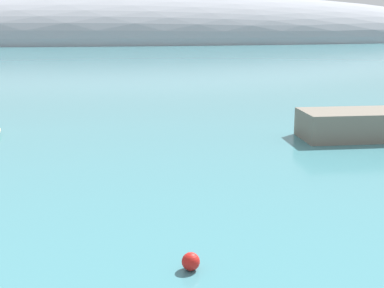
# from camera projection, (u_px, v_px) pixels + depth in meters

# --- Properties ---
(distant_ridge) EXTENTS (292.20, 64.39, 36.93)m
(distant_ridge) POSITION_uv_depth(u_px,v_px,m) (150.00, 42.00, 205.06)
(distant_ridge) COLOR #999EA8
(distant_ridge) RESTS_ON ground
(mooring_buoy_red) EXTENTS (0.68, 0.68, 0.68)m
(mooring_buoy_red) POSITION_uv_depth(u_px,v_px,m) (191.00, 262.00, 19.10)
(mooring_buoy_red) COLOR red
(mooring_buoy_red) RESTS_ON water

